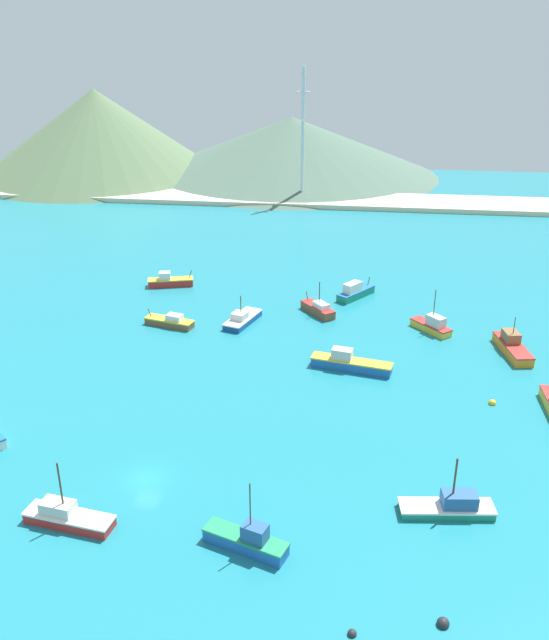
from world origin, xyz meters
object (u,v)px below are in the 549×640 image
(fishing_boat_12, at_px, (350,363))
(radio_tower, at_px, (303,135))
(fishing_boat_9, at_px, (242,319))
(fishing_boat_7, at_px, (247,540))
(fishing_boat_10, at_px, (512,346))
(buoy_0, at_px, (352,634))
(fishing_boat_1, at_px, (318,309))
(buoy_1, at_px, (443,623))
(fishing_boat_2, at_px, (450,506))
(fishing_boat_11, at_px, (170,322))
(fishing_boat_13, at_px, (170,281))
(fishing_boat_4, at_px, (355,292))
(fishing_boat_0, at_px, (432,325))
(buoy_2, at_px, (492,403))
(fishing_boat_6, at_px, (67,516))

(fishing_boat_12, bearing_deg, radio_tower, 99.34)
(fishing_boat_9, bearing_deg, fishing_boat_7, -79.48)
(fishing_boat_10, bearing_deg, buoy_0, -112.27)
(fishing_boat_1, relative_size, buoy_1, 6.79)
(fishing_boat_12, bearing_deg, buoy_1, -78.62)
(fishing_boat_10, bearing_deg, fishing_boat_7, -125.08)
(fishing_boat_2, relative_size, fishing_boat_11, 1.14)
(fishing_boat_9, bearing_deg, radio_tower, 88.64)
(fishing_boat_13, height_order, buoy_0, fishing_boat_13)
(fishing_boat_11, relative_size, fishing_boat_13, 0.98)
(fishing_boat_1, relative_size, fishing_boat_7, 0.83)
(fishing_boat_1, xyz_separation_m, fishing_boat_4, (5.70, 7.95, 0.20))
(fishing_boat_10, height_order, fishing_boat_13, fishing_boat_10)
(fishing_boat_0, distance_m, radio_tower, 84.97)
(fishing_boat_9, bearing_deg, fishing_boat_1, 24.58)
(buoy_2, bearing_deg, fishing_boat_12, 158.57)
(fishing_boat_9, height_order, buoy_2, fishing_boat_9)
(fishing_boat_0, bearing_deg, buoy_2, -75.00)
(radio_tower, bearing_deg, fishing_boat_1, -82.60)
(fishing_boat_10, bearing_deg, fishing_boat_9, 172.60)
(buoy_1, bearing_deg, fishing_boat_10, 74.08)
(fishing_boat_6, xyz_separation_m, fishing_boat_12, (25.30, 34.60, 0.11))
(fishing_boat_0, height_order, fishing_boat_4, fishing_boat_0)
(buoy_0, bearing_deg, fishing_boat_0, 79.63)
(fishing_boat_7, distance_m, fishing_boat_12, 36.58)
(fishing_boat_2, relative_size, fishing_boat_13, 1.11)
(fishing_boat_4, bearing_deg, fishing_boat_6, -112.53)
(fishing_boat_2, height_order, fishing_boat_11, fishing_boat_2)
(fishing_boat_4, height_order, radio_tower, radio_tower)
(fishing_boat_7, xyz_separation_m, fishing_boat_13, (-24.83, 63.70, -0.09))
(fishing_boat_13, bearing_deg, fishing_boat_6, -83.11)
(fishing_boat_10, xyz_separation_m, fishing_boat_11, (-50.81, 2.72, -0.25))
(fishing_boat_11, bearing_deg, fishing_boat_6, -86.54)
(fishing_boat_13, bearing_deg, buoy_1, -59.44)
(fishing_boat_0, xyz_separation_m, buoy_0, (-10.60, -57.93, -0.88))
(fishing_boat_6, bearing_deg, fishing_boat_13, 96.89)
(fishing_boat_2, xyz_separation_m, fishing_boat_12, (-10.35, 28.39, 0.13))
(fishing_boat_1, height_order, fishing_boat_10, fishing_boat_1)
(fishing_boat_7, relative_size, buoy_0, 11.39)
(fishing_boat_7, relative_size, fishing_boat_11, 1.00)
(buoy_1, bearing_deg, fishing_boat_9, 114.83)
(fishing_boat_10, bearing_deg, fishing_boat_13, 160.38)
(fishing_boat_10, distance_m, buoy_1, 52.17)
(fishing_boat_13, height_order, buoy_1, fishing_boat_13)
(fishing_boat_10, height_order, buoy_0, fishing_boat_10)
(fishing_boat_9, relative_size, fishing_boat_10, 0.89)
(fishing_boat_7, relative_size, fishing_boat_13, 0.98)
(fishing_boat_12, distance_m, fishing_boat_13, 43.20)
(fishing_boat_6, height_order, radio_tower, radio_tower)
(fishing_boat_0, distance_m, fishing_boat_9, 29.23)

